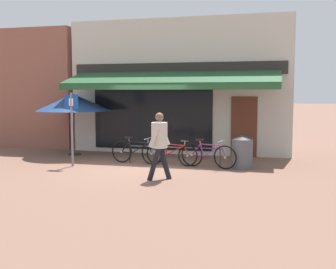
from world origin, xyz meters
The scene contains 11 objects.
ground_plane centered at (0.00, 0.00, 0.00)m, with size 160.00×160.00×0.00m, color brown.
shop_front centered at (0.46, 4.54, 2.45)m, with size 8.17×4.77×4.90m.
neighbour_building centered at (-6.61, 5.06, 2.39)m, with size 5.58×4.00×4.79m.
bike_rack_rail centered at (0.96, 0.80, 0.47)m, with size 2.98×0.04×0.57m.
bicycle_black centered at (-0.24, 0.71, 0.38)m, with size 1.76×0.52×0.84m.
bicycle_red centered at (0.88, 0.79, 0.35)m, with size 1.75×0.54×0.81m.
bicycle_purple centered at (2.07, 0.55, 0.38)m, with size 1.75×0.63×0.86m.
pedestrian_adult centered at (1.14, -1.46, 1.05)m, with size 0.59×0.72×1.75m.
litter_bin centered at (3.06, 0.71, 0.50)m, with size 0.63×0.63×0.99m.
parking_sign centered at (-1.97, -0.20, 1.37)m, with size 0.44×0.07×2.23m.
cafe_parasol centered at (-3.03, 1.98, 1.88)m, with size 2.67×2.67×2.19m.
Camera 1 is at (4.09, -11.72, 2.23)m, focal length 45.00 mm.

